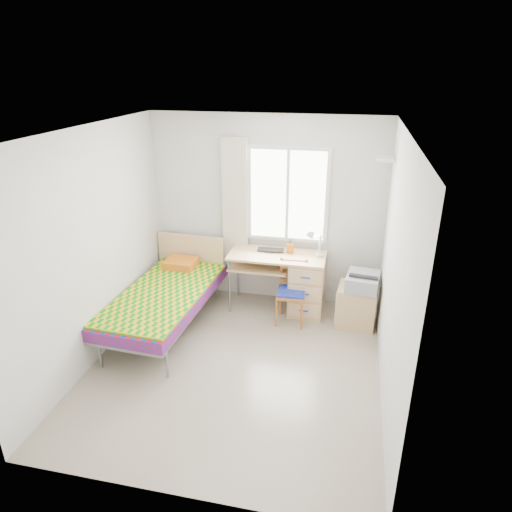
{
  "coord_description": "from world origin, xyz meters",
  "views": [
    {
      "loc": [
        1.14,
        -4.16,
        3.18
      ],
      "look_at": [
        0.12,
        0.55,
        1.14
      ],
      "focal_mm": 32.0,
      "sensor_mm": 36.0,
      "label": 1
    }
  ],
  "objects_px": {
    "chair": "(293,287)",
    "printer": "(363,281)",
    "desk": "(302,282)",
    "bed": "(167,295)",
    "cabinet": "(356,306)"
  },
  "relations": [
    {
      "from": "cabinet",
      "to": "printer",
      "type": "bearing_deg",
      "value": -7.6
    },
    {
      "from": "bed",
      "to": "printer",
      "type": "distance_m",
      "value": 2.51
    },
    {
      "from": "desk",
      "to": "chair",
      "type": "height_order",
      "value": "chair"
    },
    {
      "from": "bed",
      "to": "cabinet",
      "type": "bearing_deg",
      "value": 16.29
    },
    {
      "from": "printer",
      "to": "chair",
      "type": "bearing_deg",
      "value": -169.04
    },
    {
      "from": "cabinet",
      "to": "printer",
      "type": "distance_m",
      "value": 0.37
    },
    {
      "from": "printer",
      "to": "desk",
      "type": "bearing_deg",
      "value": 171.77
    },
    {
      "from": "chair",
      "to": "cabinet",
      "type": "height_order",
      "value": "chair"
    },
    {
      "from": "desk",
      "to": "chair",
      "type": "bearing_deg",
      "value": -107.8
    },
    {
      "from": "bed",
      "to": "printer",
      "type": "bearing_deg",
      "value": 15.78
    },
    {
      "from": "bed",
      "to": "printer",
      "type": "height_order",
      "value": "bed"
    },
    {
      "from": "desk",
      "to": "printer",
      "type": "relative_size",
      "value": 2.57
    },
    {
      "from": "desk",
      "to": "chair",
      "type": "distance_m",
      "value": 0.29
    },
    {
      "from": "chair",
      "to": "printer",
      "type": "distance_m",
      "value": 0.9
    },
    {
      "from": "cabinet",
      "to": "printer",
      "type": "height_order",
      "value": "printer"
    }
  ]
}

